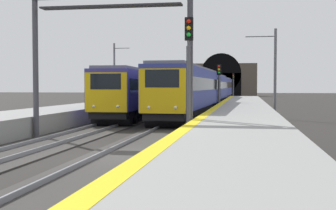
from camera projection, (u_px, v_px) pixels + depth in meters
ground_plane at (122, 157)px, 16.60m from camera, size 320.00×320.00×0.00m
platform_right at (237, 145)px, 15.87m from camera, size 112.00×4.29×1.05m
platform_right_edge_strip at (184, 130)px, 16.17m from camera, size 112.00×0.50×0.01m
track_main_line at (122, 156)px, 16.60m from camera, size 160.00×2.86×0.21m
track_adjacent_line at (15, 153)px, 17.32m from camera, size 160.00×3.16×0.21m
train_main_approaching at (210, 88)px, 56.88m from camera, size 62.88×3.48×4.10m
train_adjacent_platform at (164, 90)px, 48.39m from camera, size 42.34×3.28×3.89m
railway_signal_near at (189, 68)px, 20.80m from camera, size 0.39×0.38×5.74m
railway_signal_mid at (219, 83)px, 43.79m from camera, size 0.39×0.38×4.71m
railway_signal_far at (233, 83)px, 93.08m from camera, size 0.39×0.38×5.20m
overhead_signal_gantry at (110, 28)px, 22.18m from camera, size 0.70×8.16×7.30m
tunnel_portal at (221, 80)px, 121.34m from camera, size 2.22×18.86×11.35m
catenary_mast_near at (115, 75)px, 53.66m from camera, size 0.22×1.97×7.67m
catenary_mast_far at (275, 72)px, 35.65m from camera, size 0.22×2.44×7.12m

